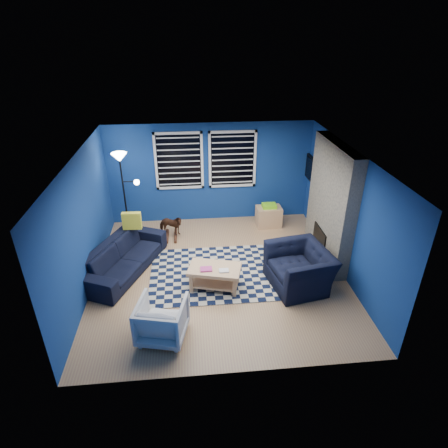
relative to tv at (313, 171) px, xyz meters
name	(u,v)px	position (x,y,z in m)	size (l,w,h in m)	color
floor	(219,273)	(-2.45, -2.00, -1.40)	(5.00, 5.00, 0.00)	tan
ceiling	(218,155)	(-2.45, -2.00, 1.10)	(5.00, 5.00, 0.00)	white
wall_back	(210,173)	(-2.45, 0.50, -0.15)	(5.00, 5.00, 0.00)	navy
wall_left	(83,225)	(-4.95, -2.00, -0.15)	(5.00, 5.00, 0.00)	navy
wall_right	(346,213)	(0.05, -2.00, -0.15)	(5.00, 5.00, 0.00)	navy
fireplace	(330,205)	(-0.09, -1.50, -0.20)	(0.65, 2.00, 2.50)	gray
window_left	(179,161)	(-3.20, 0.46, 0.20)	(1.17, 0.06, 1.42)	black
window_right	(232,160)	(-1.90, 0.46, 0.20)	(1.17, 0.06, 1.42)	black
tv	(313,171)	(0.00, 0.00, 0.00)	(0.07, 1.00, 0.58)	black
rug	(212,273)	(-2.60, -1.99, -1.39)	(2.50, 2.00, 0.02)	black
sofa	(124,257)	(-4.37, -1.69, -1.08)	(0.86, 2.19, 0.64)	black
armchair_big	(299,268)	(-0.95, -2.52, -1.01)	(1.04, 1.19, 0.77)	black
armchair_bent	(162,320)	(-3.51, -3.66, -1.05)	(0.74, 0.76, 0.69)	gray
rocking_horse	(171,225)	(-3.46, -0.41, -1.08)	(0.60, 0.27, 0.51)	#4E2B19
coffee_table	(215,273)	(-2.57, -2.46, -1.06)	(1.08, 0.79, 0.48)	tan
cabinet	(269,216)	(-1.03, -0.05, -1.13)	(0.63, 0.43, 0.60)	tan
floor_lamp	(122,169)	(-4.45, -0.17, 0.27)	(0.55, 0.34, 2.03)	black
throw_pillow	(132,221)	(-4.22, -1.08, -0.57)	(0.40, 0.12, 0.38)	gold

